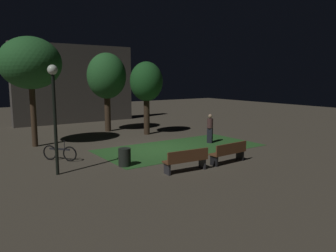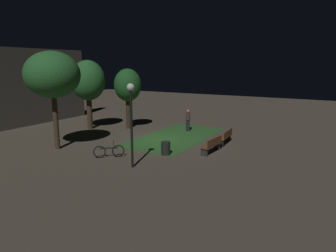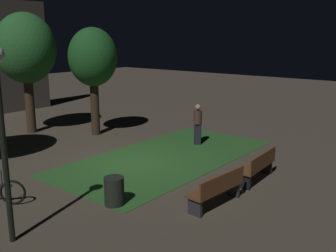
{
  "view_description": "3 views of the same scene",
  "coord_description": "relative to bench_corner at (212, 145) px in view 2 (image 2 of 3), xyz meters",
  "views": [
    {
      "loc": [
        -8.54,
        -13.57,
        3.57
      ],
      "look_at": [
        0.05,
        -1.07,
        1.31
      ],
      "focal_mm": 34.88,
      "sensor_mm": 36.0,
      "label": 1
    },
    {
      "loc": [
        -16.59,
        -9.99,
        4.89
      ],
      "look_at": [
        -0.34,
        -0.75,
        1.07
      ],
      "focal_mm": 32.57,
      "sensor_mm": 36.0,
      "label": 2
    },
    {
      "loc": [
        -9.07,
        -8.78,
        4.18
      ],
      "look_at": [
        1.12,
        -0.63,
        1.19
      ],
      "focal_mm": 41.94,
      "sensor_mm": 36.0,
      "label": 3
    }
  ],
  "objects": [
    {
      "name": "bench_front_right",
      "position": [
        2.25,
        -0.0,
        0.0
      ],
      "size": [
        1.82,
        0.58,
        0.88
      ],
      "color": "brown",
      "rests_on": "ground"
    },
    {
      "name": "lamp_post_near_wall",
      "position": [
        -4.15,
        2.43,
        2.3
      ],
      "size": [
        0.36,
        0.36,
        4.03
      ],
      "color": "black",
      "rests_on": "ground"
    },
    {
      "name": "tree_back_right",
      "position": [
        3.05,
        8.05,
        2.79
      ],
      "size": [
        2.05,
        2.05,
        4.56
      ],
      "color": "#38281C",
      "rests_on": "ground"
    },
    {
      "name": "building_wall_backdrop",
      "position": [
        1.25,
        15.97,
        2.58
      ],
      "size": [
        9.48,
        0.8,
        6.11
      ],
      "primitive_type": "cube",
      "color": "#4C4742",
      "rests_on": "ground"
    },
    {
      "name": "trash_bin",
      "position": [
        -1.56,
        2.08,
        -0.11
      ],
      "size": [
        0.51,
        0.51,
        0.74
      ],
      "primitive_type": "cylinder",
      "color": "black",
      "rests_on": "ground"
    },
    {
      "name": "tree_near_wall",
      "position": [
        -3.67,
        8.2,
        3.79
      ],
      "size": [
        3.08,
        3.08,
        5.62
      ],
      "color": "#423021",
      "rests_on": "ground"
    },
    {
      "name": "bicycle",
      "position": [
        -3.47,
        4.46,
        -0.14
      ],
      "size": [
        1.11,
        1.28,
        0.93
      ],
      "color": "black",
      "rests_on": "ground"
    },
    {
      "name": "pedestrian",
      "position": [
        4.46,
        3.67,
        0.37
      ],
      "size": [
        0.32,
        0.34,
        1.61
      ],
      "color": "black",
      "rests_on": "ground"
    },
    {
      "name": "bench_corner",
      "position": [
        0.0,
        0.0,
        0.0
      ],
      "size": [
        1.83,
        0.62,
        0.88
      ],
      "color": "brown",
      "rests_on": "ground"
    },
    {
      "name": "grass_lawn",
      "position": [
        2.41,
        3.58,
        -0.48
      ],
      "size": [
        8.36,
        4.13,
        0.01
      ],
      "primitive_type": "cube",
      "color": "#2D6028",
      "rests_on": "ground"
    },
    {
      "name": "ground_plane",
      "position": [
        1.13,
        4.02,
        -0.48
      ],
      "size": [
        60.0,
        60.0,
        0.0
      ],
      "primitive_type": "plane",
      "color": "#4C4438"
    },
    {
      "name": "tree_right_canopy",
      "position": [
        1.53,
        10.58,
        3.15
      ],
      "size": [
        2.56,
        2.56,
        5.18
      ],
      "color": "#423021",
      "rests_on": "ground"
    }
  ]
}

